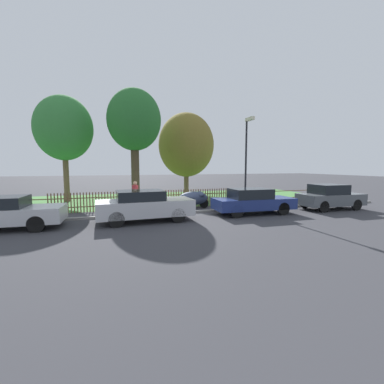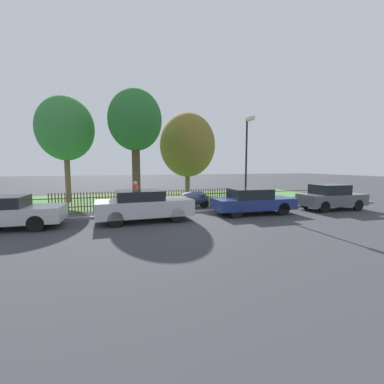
# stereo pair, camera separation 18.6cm
# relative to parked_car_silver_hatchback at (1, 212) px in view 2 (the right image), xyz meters

# --- Properties ---
(ground_plane) EXTENTS (120.00, 120.00, 0.00)m
(ground_plane) POSITION_rel_parked_car_silver_hatchback_xyz_m (7.42, 1.06, -0.71)
(ground_plane) COLOR #38383D
(kerb_stone) EXTENTS (28.67, 0.20, 0.12)m
(kerb_stone) POSITION_rel_parked_car_silver_hatchback_xyz_m (7.42, 1.16, -0.65)
(kerb_stone) COLOR gray
(kerb_stone) RESTS_ON ground
(grass_strip) EXTENTS (28.67, 9.23, 0.01)m
(grass_strip) POSITION_rel_parked_car_silver_hatchback_xyz_m (7.42, 7.84, -0.70)
(grass_strip) COLOR #477F3D
(grass_strip) RESTS_ON ground
(park_fence) EXTENTS (28.67, 0.05, 1.12)m
(park_fence) POSITION_rel_parked_car_silver_hatchback_xyz_m (7.42, 3.23, -0.15)
(park_fence) COLOR brown
(park_fence) RESTS_ON ground
(parked_car_silver_hatchback) EXTENTS (4.62, 1.93, 1.36)m
(parked_car_silver_hatchback) POSITION_rel_parked_car_silver_hatchback_xyz_m (0.00, 0.00, 0.00)
(parked_car_silver_hatchback) COLOR #BCBCC1
(parked_car_silver_hatchback) RESTS_ON ground
(parked_car_black_saloon) EXTENTS (4.45, 1.92, 1.46)m
(parked_car_black_saloon) POSITION_rel_parked_car_silver_hatchback_xyz_m (5.75, -0.16, 0.05)
(parked_car_black_saloon) COLOR #BCBCC1
(parked_car_black_saloon) RESTS_ON ground
(parked_car_navy_estate) EXTENTS (4.39, 1.78, 1.38)m
(parked_car_navy_estate) POSITION_rel_parked_car_silver_hatchback_xyz_m (11.55, -0.08, 0.00)
(parked_car_navy_estate) COLOR navy
(parked_car_navy_estate) RESTS_ON ground
(parked_car_red_compact) EXTENTS (3.83, 1.74, 1.50)m
(parked_car_red_compact) POSITION_rel_parked_car_silver_hatchback_xyz_m (16.71, -0.20, 0.05)
(parked_car_red_compact) COLOR #51565B
(parked_car_red_compact) RESTS_ON ground
(covered_motorcycle) EXTENTS (1.96, 0.94, 1.05)m
(covered_motorcycle) POSITION_rel_parked_car_silver_hatchback_xyz_m (9.09, 2.55, -0.06)
(covered_motorcycle) COLOR black
(covered_motorcycle) RESTS_ON ground
(tree_nearest_kerb) EXTENTS (3.96, 3.96, 7.53)m
(tree_nearest_kerb) POSITION_rel_parked_car_silver_hatchback_xyz_m (1.25, 8.38, 4.52)
(tree_nearest_kerb) COLOR brown
(tree_nearest_kerb) RESTS_ON ground
(tree_behind_motorcycle) EXTENTS (3.81, 3.81, 8.07)m
(tree_behind_motorcycle) POSITION_rel_parked_car_silver_hatchback_xyz_m (6.05, 7.03, 5.08)
(tree_behind_motorcycle) COLOR #473828
(tree_behind_motorcycle) RESTS_ON ground
(tree_mid_park) EXTENTS (4.98, 4.98, 7.33)m
(tree_mid_park) POSITION_rel_parked_car_silver_hatchback_xyz_m (10.94, 10.43, 3.74)
(tree_mid_park) COLOR brown
(tree_mid_park) RESTS_ON ground
(pedestrian_near_fence) EXTENTS (0.48, 0.48, 1.73)m
(pedestrian_near_fence) POSITION_rel_parked_car_silver_hatchback_xyz_m (5.61, 2.70, 0.27)
(pedestrian_near_fence) COLOR black
(pedestrian_near_fence) RESTS_ON ground
(street_lamp) EXTENTS (0.20, 0.79, 5.37)m
(street_lamp) POSITION_rel_parked_car_silver_hatchback_xyz_m (12.03, 1.47, 2.70)
(street_lamp) COLOR black
(street_lamp) RESTS_ON ground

